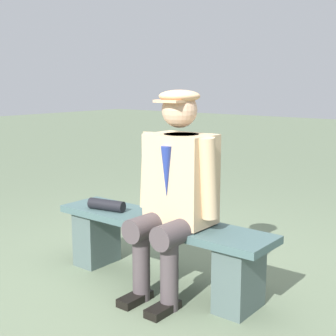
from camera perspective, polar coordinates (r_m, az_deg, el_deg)
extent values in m
plane|color=#637257|center=(3.35, -0.96, -13.46)|extent=(30.00, 30.00, 0.00)
cube|color=#415C5C|center=(3.20, -0.99, -6.46)|extent=(1.60, 0.36, 0.05)
cube|color=#485957|center=(2.95, 8.43, -12.70)|extent=(0.20, 0.31, 0.40)
cube|color=#485957|center=(3.67, -8.42, -8.06)|extent=(0.20, 0.31, 0.40)
cube|color=tan|center=(3.02, 1.56, -1.28)|extent=(0.40, 0.28, 0.56)
cylinder|color=#1E2338|center=(2.98, 1.58, 3.47)|extent=(0.22, 0.22, 0.06)
cone|color=navy|center=(2.89, -0.18, -0.44)|extent=(0.07, 0.07, 0.31)
sphere|color=#DBAD8C|center=(2.95, 1.37, 6.91)|extent=(0.22, 0.22, 0.22)
ellipsoid|color=tan|center=(2.95, 1.37, 8.50)|extent=(0.25, 0.25, 0.08)
cube|color=tan|center=(2.87, 0.17, 7.91)|extent=(0.18, 0.10, 0.02)
cylinder|color=#483E41|center=(2.93, 1.74, -7.37)|extent=(0.15, 0.45, 0.15)
cylinder|color=#483E41|center=(2.91, 0.16, -12.32)|extent=(0.11, 0.11, 0.46)
cube|color=black|center=(2.95, -0.60, -16.35)|extent=(0.10, 0.24, 0.05)
cylinder|color=tan|center=(2.85, 4.80, -1.25)|extent=(0.11, 0.15, 0.50)
cylinder|color=#483E41|center=(3.06, -1.60, -6.59)|extent=(0.15, 0.45, 0.15)
cylinder|color=#483E41|center=(3.04, -3.19, -11.30)|extent=(0.11, 0.11, 0.46)
cube|color=black|center=(3.08, -3.91, -15.17)|extent=(0.10, 0.24, 0.05)
cylinder|color=tan|center=(3.13, -2.27, -0.20)|extent=(0.12, 0.15, 0.50)
cylinder|color=black|center=(3.42, -7.29, -4.36)|extent=(0.29, 0.13, 0.08)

